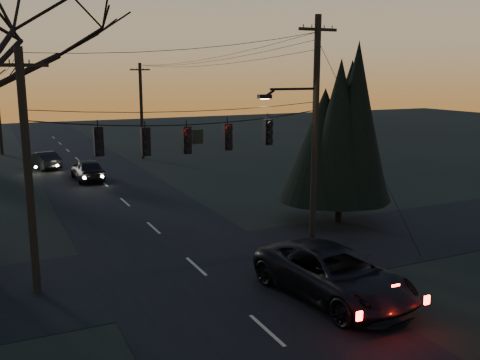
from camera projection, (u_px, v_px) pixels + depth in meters
name	position (u px, v px, depth m)	size (l,w,h in m)	color
main_road	(133.00, 210.00, 30.31)	(8.00, 120.00, 0.02)	black
cross_road	(196.00, 267.00, 21.46)	(60.00, 7.00, 0.02)	black
utility_pole_right	(312.00, 248.00, 23.78)	(5.00, 0.30, 10.00)	black
utility_pole_left	(38.00, 293.00, 18.94)	(1.80, 0.30, 8.50)	black
utility_pole_far_r	(143.00, 158.00, 48.57)	(1.80, 0.30, 8.50)	black
utility_pole_far_l	(2.00, 155.00, 50.81)	(0.30, 0.30, 8.00)	black
span_signal_assembly	(188.00, 138.00, 20.33)	(11.50, 0.44, 1.62)	black
evergreen_right	(341.00, 135.00, 27.01)	(4.59, 4.59, 7.96)	black
suv_near	(334.00, 274.00, 18.32)	(2.88, 6.25, 1.74)	black
sedan_oncoming_a	(88.00, 170.00, 38.55)	(1.85, 4.61, 1.57)	black
sedan_oncoming_b	(44.00, 160.00, 43.14)	(1.47, 4.23, 1.39)	black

